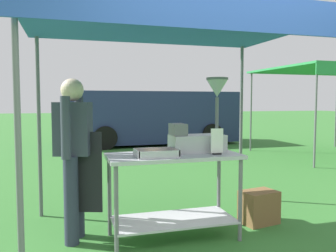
{
  "coord_description": "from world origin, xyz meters",
  "views": [
    {
      "loc": [
        -1.32,
        -2.08,
        1.39
      ],
      "look_at": [
        -0.29,
        1.41,
        1.13
      ],
      "focal_mm": 37.28,
      "sensor_mm": 36.0,
      "label": 1
    }
  ],
  "objects": [
    {
      "name": "donut_cart",
      "position": [
        -0.29,
        1.21,
        0.61
      ],
      "size": [
        1.33,
        0.61,
        0.86
      ],
      "color": "#B7B7BC",
      "rests_on": "ground"
    },
    {
      "name": "stall_canopy",
      "position": [
        -0.29,
        1.31,
        2.11
      ],
      "size": [
        2.87,
        2.11,
        2.19
      ],
      "color": "slate",
      "rests_on": "ground"
    },
    {
      "name": "van_navy",
      "position": [
        1.4,
        8.94,
        0.88
      ],
      "size": [
        5.43,
        2.17,
        1.69
      ],
      "color": "navy",
      "rests_on": "ground"
    },
    {
      "name": "neighbour_tent",
      "position": [
        5.1,
        5.23,
        2.14
      ],
      "size": [
        3.09,
        2.83,
        2.21
      ],
      "color": "slate",
      "rests_on": "ground"
    },
    {
      "name": "donut_fryer",
      "position": [
        0.03,
        1.29,
        1.1
      ],
      "size": [
        0.61,
        0.28,
        0.78
      ],
      "color": "#B7B7BC",
      "rests_on": "donut_cart"
    },
    {
      "name": "ground_plane",
      "position": [
        0.0,
        6.0,
        0.0
      ],
      "size": [
        70.0,
        70.0,
        0.0
      ],
      "primitive_type": "plane",
      "color": "#33702D"
    },
    {
      "name": "menu_sign",
      "position": [
        0.12,
        1.07,
        0.97
      ],
      "size": [
        0.13,
        0.05,
        0.26
      ],
      "color": "black",
      "rests_on": "donut_cart"
    },
    {
      "name": "vendor",
      "position": [
        -1.25,
        1.44,
        0.9
      ],
      "size": [
        0.47,
        0.53,
        1.61
      ],
      "color": "#2D3347",
      "rests_on": "ground"
    },
    {
      "name": "donut_tray",
      "position": [
        -0.5,
        1.12,
        0.88
      ],
      "size": [
        0.4,
        0.27,
        0.07
      ],
      "color": "#B7B7BC",
      "rests_on": "donut_cart"
    },
    {
      "name": "supply_crate",
      "position": [
        0.78,
        1.36,
        0.19
      ],
      "size": [
        0.45,
        0.35,
        0.37
      ],
      "color": "brown",
      "rests_on": "ground"
    }
  ]
}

